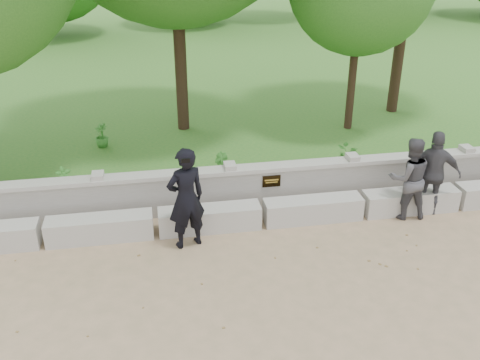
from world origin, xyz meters
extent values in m
plane|color=tan|center=(0.00, 0.00, 0.00)|extent=(80.00, 80.00, 0.00)
cube|color=#2B6A25|center=(0.00, 14.00, 0.12)|extent=(40.00, 22.00, 0.25)
cube|color=#B4B1AA|center=(-3.00, 1.90, 0.23)|extent=(1.90, 0.45, 0.45)
cube|color=#B4B1AA|center=(-1.00, 1.90, 0.23)|extent=(1.90, 0.45, 0.45)
cube|color=#B4B1AA|center=(1.00, 1.90, 0.23)|extent=(1.90, 0.45, 0.45)
cube|color=#B4B1AA|center=(3.00, 1.90, 0.23)|extent=(1.90, 0.45, 0.45)
cube|color=#A9A69F|center=(0.00, 2.60, 0.41)|extent=(12.50, 0.25, 0.82)
cube|color=#B4B1AA|center=(0.00, 2.60, 0.86)|extent=(12.50, 0.35, 0.08)
cube|color=black|center=(0.30, 2.46, 0.62)|extent=(0.36, 0.02, 0.24)
imported|color=black|center=(-1.45, 1.44, 0.94)|extent=(0.79, 0.65, 1.87)
cube|color=black|center=(-1.45, 1.06, 1.81)|extent=(0.14, 0.06, 0.07)
imported|color=#424247|center=(2.81, 1.74, 0.82)|extent=(0.85, 0.69, 1.64)
imported|color=#3E3E43|center=(3.35, 1.80, 0.85)|extent=(1.08, 0.78, 1.70)
cylinder|color=#382619|center=(-1.10, 6.72, 2.49)|extent=(0.30, 0.30, 4.47)
cylinder|color=#382619|center=(3.21, 5.99, 1.75)|extent=(0.20, 0.20, 3.00)
cylinder|color=#382619|center=(4.96, 7.12, 2.46)|extent=(0.30, 0.30, 4.43)
imported|color=#357829|center=(-3.73, 3.30, 0.55)|extent=(0.39, 0.36, 0.61)
imported|color=#357829|center=(-0.57, 3.36, 0.57)|extent=(0.39, 0.43, 0.64)
imported|color=#357829|center=(2.27, 3.30, 0.57)|extent=(0.73, 0.69, 0.64)
imported|color=#357829|center=(-3.15, 5.78, 0.54)|extent=(0.44, 0.43, 0.58)
camera|label=1|loc=(-1.94, -6.70, 5.25)|focal=40.00mm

